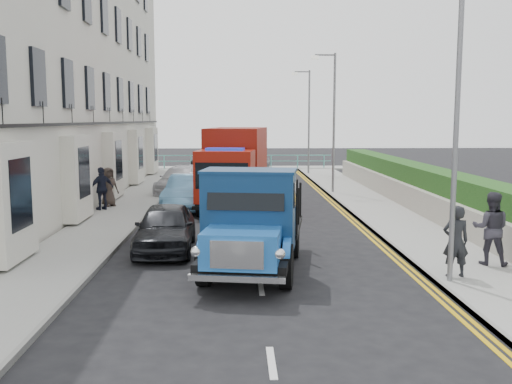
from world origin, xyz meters
name	(u,v)px	position (x,y,z in m)	size (l,w,h in m)	color
ground	(258,265)	(0.00, 0.00, 0.00)	(120.00, 120.00, 0.00)	black
pavement_west	(125,209)	(-5.20, 9.00, 0.06)	(2.40, 38.00, 0.12)	gray
pavement_east	(376,208)	(5.30, 9.00, 0.06)	(2.60, 38.00, 0.12)	gray
promenade	(244,168)	(0.00, 29.00, 0.06)	(30.00, 2.50, 0.12)	gray
sea_plane	(241,148)	(0.00, 60.00, 0.00)	(120.00, 120.00, 0.00)	slate
terrace_west	(45,46)	(-9.47, 13.00, 7.17)	(6.31, 30.20, 14.25)	beige
garden_east	(422,188)	(7.21, 9.00, 0.90)	(1.45, 28.00, 1.75)	#B2AD9E
seafront_railing	(244,162)	(0.00, 28.20, 0.58)	(13.00, 0.08, 1.11)	#59B2A5
lamp_near	(452,109)	(4.18, -2.00, 4.00)	(1.23, 0.18, 7.00)	slate
lamp_mid	(332,115)	(4.18, 14.00, 4.00)	(1.23, 0.18, 7.00)	slate
lamp_far	(307,116)	(4.18, 24.00, 4.00)	(1.23, 0.18, 7.00)	slate
bedford_lorry	(250,228)	(-0.22, -1.06, 1.18)	(2.89, 5.64, 2.56)	black
red_lorry	(235,166)	(-0.63, 9.81, 1.81)	(3.06, 6.71, 3.39)	black
parked_car_front	(166,227)	(-2.60, 1.74, 0.68)	(1.60, 3.97, 1.35)	black
parked_car_mid	(188,192)	(-2.60, 9.41, 0.72)	(1.53, 4.38, 1.44)	#5A94C2
parked_car_rear	(180,180)	(-3.43, 14.47, 0.68)	(1.90, 4.68, 1.36)	silver
seafront_car_left	(213,163)	(-2.26, 25.65, 0.67)	(2.23, 4.83, 1.34)	black
seafront_car_right	(253,162)	(0.59, 26.86, 0.65)	(1.53, 3.80, 1.30)	#A7A7AB
pedestrian_east_near	(456,241)	(4.54, -1.65, 0.96)	(0.61, 0.40, 1.68)	black
pedestrian_east_far	(491,228)	(5.85, -0.57, 1.04)	(0.90, 0.70, 1.85)	#33313B
pedestrian_west_near	(102,189)	(-6.00, 8.58, 0.99)	(1.02, 0.42, 1.74)	black
pedestrian_west_far	(109,187)	(-5.95, 9.55, 0.94)	(0.80, 0.52, 1.64)	#372E28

